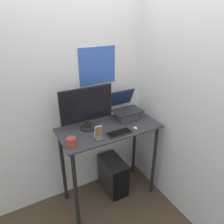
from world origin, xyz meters
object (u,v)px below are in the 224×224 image
at_px(laptop, 126,111).
at_px(cell_phone, 98,136).
at_px(mouse, 135,128).
at_px(keyboard, 119,133).
at_px(monitor, 87,109).
at_px(computer_tower, 113,175).

distance_m(laptop, cell_phone, 0.57).
xyz_separation_m(laptop, mouse, (-0.06, -0.28, -0.07)).
bearing_deg(cell_phone, mouse, -0.98).
xyz_separation_m(keyboard, mouse, (0.20, -0.00, 0.00)).
relative_size(monitor, computer_tower, 1.26).
xyz_separation_m(mouse, cell_phone, (-0.44, 0.01, 0.03)).
xyz_separation_m(laptop, keyboard, (-0.26, -0.28, -0.08)).
bearing_deg(laptop, mouse, -101.13).
bearing_deg(keyboard, cell_phone, 178.47).
height_order(keyboard, cell_phone, cell_phone).
distance_m(mouse, computer_tower, 0.84).
bearing_deg(keyboard, mouse, -0.32).
bearing_deg(cell_phone, computer_tower, 38.31).
bearing_deg(keyboard, laptop, 47.42).
height_order(cell_phone, computer_tower, cell_phone).
xyz_separation_m(keyboard, cell_phone, (-0.24, 0.01, 0.03)).
height_order(monitor, mouse, monitor).
bearing_deg(monitor, keyboard, -46.94).
bearing_deg(mouse, computer_tower, 119.93).
height_order(monitor, keyboard, monitor).
height_order(mouse, cell_phone, cell_phone).
distance_m(laptop, mouse, 0.30).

